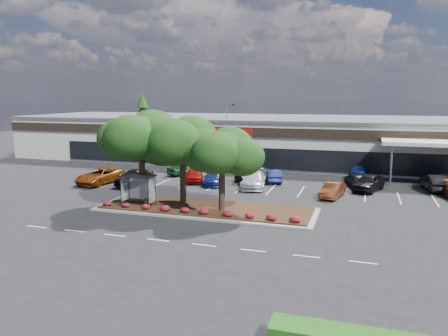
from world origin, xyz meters
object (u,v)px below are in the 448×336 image
(survey_stake, at_px, (352,234))
(car_1, at_px, (134,177))
(light_pole, at_px, (227,138))
(car_0, at_px, (100,176))

(survey_stake, bearing_deg, car_1, 150.81)
(light_pole, distance_m, car_0, 19.43)
(car_0, bearing_deg, car_1, 13.77)
(light_pole, distance_m, car_1, 17.52)
(light_pole, bearing_deg, car_0, -117.98)
(survey_stake, distance_m, car_1, 25.64)
(light_pole, relative_size, survey_stake, 7.75)
(car_0, bearing_deg, light_pole, 69.03)
(car_0, height_order, car_1, car_1)
(light_pole, xyz_separation_m, car_1, (-5.13, -16.51, -2.80))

